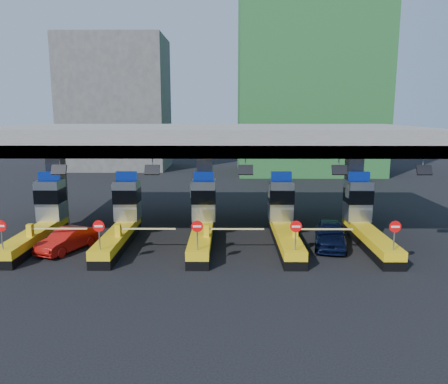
{
  "coord_description": "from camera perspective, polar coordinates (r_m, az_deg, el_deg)",
  "views": [
    {
      "loc": [
        1.53,
        -25.99,
        7.97
      ],
      "look_at": [
        1.32,
        0.0,
        3.16
      ],
      "focal_mm": 35.0,
      "sensor_mm": 36.0,
      "label": 1
    }
  ],
  "objects": [
    {
      "name": "toll_lane_left",
      "position": [
        27.86,
        -13.14,
        -3.45
      ],
      "size": [
        4.43,
        8.0,
        4.16
      ],
      "color": "black",
      "rests_on": "ground"
    },
    {
      "name": "bg_building_concrete",
      "position": [
        63.92,
        -13.87,
        11.1
      ],
      "size": [
        14.0,
        10.0,
        18.0
      ],
      "primitive_type": "cube",
      "color": "#4C4C49",
      "rests_on": "ground"
    },
    {
      "name": "toll_lane_far_right",
      "position": [
        28.38,
        17.85,
        -3.43
      ],
      "size": [
        4.43,
        8.0,
        4.16
      ],
      "color": "black",
      "rests_on": "ground"
    },
    {
      "name": "toll_lane_center",
      "position": [
        27.12,
        -2.79,
        -3.56
      ],
      "size": [
        4.43,
        8.0,
        4.16
      ],
      "color": "black",
      "rests_on": "ground"
    },
    {
      "name": "van",
      "position": [
        26.86,
        13.76,
        -5.37
      ],
      "size": [
        2.73,
        4.82,
        1.55
      ],
      "primitive_type": "imported",
      "rotation": [
        0.0,
        0.0,
        -0.21
      ],
      "color": "black",
      "rests_on": "ground"
    },
    {
      "name": "bg_building_scaffold",
      "position": [
        59.24,
        11.07,
        16.13
      ],
      "size": [
        18.0,
        12.0,
        28.0
      ],
      "primitive_type": "cube",
      "color": "#1E5926",
      "rests_on": "ground"
    },
    {
      "name": "toll_lane_right",
      "position": [
        27.3,
        7.76,
        -3.55
      ],
      "size": [
        4.43,
        8.0,
        4.16
      ],
      "color": "black",
      "rests_on": "ground"
    },
    {
      "name": "toll_lane_far_left",
      "position": [
        29.43,
        -22.66,
        -3.25
      ],
      "size": [
        4.43,
        8.0,
        4.16
      ],
      "color": "black",
      "rests_on": "ground"
    },
    {
      "name": "toll_canopy",
      "position": [
        28.96,
        -2.59,
        6.83
      ],
      "size": [
        28.0,
        12.09,
        7.0
      ],
      "color": "slate",
      "rests_on": "ground"
    },
    {
      "name": "ground",
      "position": [
        27.23,
        -2.8,
        -6.55
      ],
      "size": [
        120.0,
        120.0,
        0.0
      ],
      "primitive_type": "plane",
      "color": "black",
      "rests_on": "ground"
    },
    {
      "name": "red_car",
      "position": [
        26.98,
        -19.77,
        -5.89
      ],
      "size": [
        2.84,
        4.18,
        1.31
      ],
      "primitive_type": "imported",
      "rotation": [
        0.0,
        0.0,
        -0.41
      ],
      "color": "#AA120D",
      "rests_on": "ground"
    }
  ]
}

